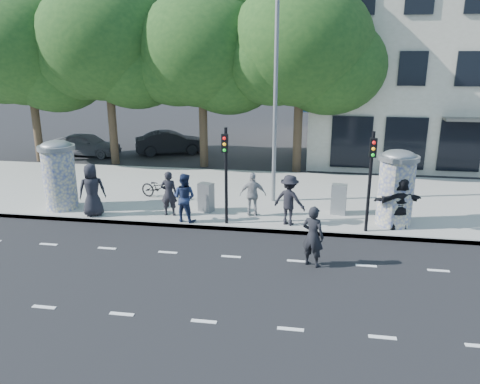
% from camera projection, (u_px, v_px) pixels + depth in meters
% --- Properties ---
extents(ground, '(120.00, 120.00, 0.00)m').
position_uv_depth(ground, '(222.00, 278.00, 12.88)').
color(ground, black).
rests_on(ground, ground).
extents(sidewalk, '(40.00, 8.00, 0.15)m').
position_uv_depth(sidewalk, '(256.00, 196.00, 19.95)').
color(sidewalk, gray).
rests_on(sidewalk, ground).
extents(curb, '(40.00, 0.10, 0.16)m').
position_uv_depth(curb, '(242.00, 229.00, 16.21)').
color(curb, slate).
rests_on(curb, ground).
extents(lane_dash_near, '(32.00, 0.12, 0.01)m').
position_uv_depth(lane_dash_near, '(204.00, 321.00, 10.80)').
color(lane_dash_near, silver).
rests_on(lane_dash_near, ground).
extents(lane_dash_far, '(32.00, 0.12, 0.01)m').
position_uv_depth(lane_dash_far, '(231.00, 257.00, 14.20)').
color(lane_dash_far, silver).
rests_on(lane_dash_far, ground).
extents(ad_column_left, '(1.36, 1.36, 2.65)m').
position_uv_depth(ad_column_left, '(59.00, 173.00, 17.77)').
color(ad_column_left, beige).
rests_on(ad_column_left, sidewalk).
extents(ad_column_right, '(1.36, 1.36, 2.65)m').
position_uv_depth(ad_column_right, '(396.00, 186.00, 16.09)').
color(ad_column_right, beige).
rests_on(ad_column_right, sidewalk).
extents(traffic_pole_near, '(0.22, 0.31, 3.40)m').
position_uv_depth(traffic_pole_near, '(226.00, 166.00, 15.91)').
color(traffic_pole_near, black).
rests_on(traffic_pole_near, sidewalk).
extents(traffic_pole_far, '(0.22, 0.31, 3.40)m').
position_uv_depth(traffic_pole_far, '(371.00, 172.00, 15.19)').
color(traffic_pole_far, black).
rests_on(traffic_pole_far, sidewalk).
extents(street_lamp, '(0.25, 0.93, 8.00)m').
position_uv_depth(street_lamp, '(276.00, 84.00, 17.64)').
color(street_lamp, slate).
rests_on(street_lamp, sidewalk).
extents(tree_far_left, '(7.20, 7.20, 9.26)m').
position_uv_depth(tree_far_left, '(27.00, 47.00, 24.87)').
color(tree_far_left, '#38281C').
rests_on(tree_far_left, ground).
extents(tree_mid_left, '(7.20, 7.20, 9.57)m').
position_uv_depth(tree_mid_left, '(106.00, 41.00, 24.10)').
color(tree_mid_left, '#38281C').
rests_on(tree_mid_left, ground).
extents(tree_near_left, '(6.80, 6.80, 8.97)m').
position_uv_depth(tree_near_left, '(202.00, 50.00, 23.66)').
color(tree_near_left, '#38281C').
rests_on(tree_near_left, ground).
extents(tree_center, '(7.00, 7.00, 9.30)m').
position_uv_depth(tree_center, '(301.00, 44.00, 22.46)').
color(tree_center, '#38281C').
rests_on(tree_center, ground).
extents(building, '(20.30, 15.85, 12.00)m').
position_uv_depth(building, '(480.00, 51.00, 28.24)').
color(building, '#ADA691').
rests_on(building, ground).
extents(ped_a, '(1.12, 0.94, 1.95)m').
position_uv_depth(ped_a, '(92.00, 190.00, 17.08)').
color(ped_a, black).
rests_on(ped_a, sidewalk).
extents(ped_b, '(0.64, 0.44, 1.68)m').
position_uv_depth(ped_b, '(169.00, 193.00, 17.13)').
color(ped_b, black).
rests_on(ped_b, sidewalk).
extents(ped_c, '(0.98, 0.84, 1.75)m').
position_uv_depth(ped_c, '(184.00, 197.00, 16.54)').
color(ped_c, '#1C2748').
rests_on(ped_c, sidewalk).
extents(ped_d, '(1.31, 1.03, 1.78)m').
position_uv_depth(ped_d, '(289.00, 200.00, 16.21)').
color(ped_d, black).
rests_on(ped_d, sidewalk).
extents(ped_e, '(1.01, 0.65, 1.64)m').
position_uv_depth(ped_e, '(253.00, 194.00, 17.08)').
color(ped_e, gray).
rests_on(ped_e, sidewalk).
extents(ped_f, '(1.84, 1.17, 1.86)m').
position_uv_depth(ped_f, '(400.00, 202.00, 15.83)').
color(ped_f, black).
rests_on(ped_f, sidewalk).
extents(man_road, '(0.78, 0.66, 1.81)m').
position_uv_depth(man_road, '(313.00, 236.00, 13.38)').
color(man_road, black).
rests_on(man_road, ground).
extents(bicycle, '(1.03, 1.81, 0.90)m').
position_uv_depth(bicycle, '(159.00, 188.00, 19.24)').
color(bicycle, black).
rests_on(bicycle, sidewalk).
extents(cabinet_left, '(0.63, 0.55, 1.10)m').
position_uv_depth(cabinet_left, '(206.00, 197.00, 17.65)').
color(cabinet_left, slate).
rests_on(cabinet_left, sidewalk).
extents(cabinet_right, '(0.59, 0.47, 1.14)m').
position_uv_depth(cabinet_right, '(339.00, 199.00, 17.36)').
color(cabinet_right, gray).
rests_on(cabinet_right, sidewalk).
extents(car_left, '(1.93, 4.09, 1.35)m').
position_uv_depth(car_left, '(87.00, 144.00, 27.79)').
color(car_left, '#4C4D52').
rests_on(car_left, ground).
extents(car_mid, '(2.95, 4.41, 1.38)m').
position_uv_depth(car_mid, '(171.00, 143.00, 28.28)').
color(car_mid, black).
rests_on(car_mid, ground).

